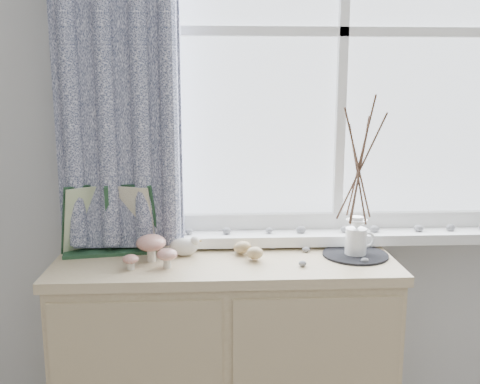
{
  "coord_description": "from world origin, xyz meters",
  "views": [
    {
      "loc": [
        -0.19,
        -0.06,
        1.44
      ],
      "look_at": [
        -0.1,
        1.7,
        1.1
      ],
      "focal_mm": 40.0,
      "sensor_mm": 36.0,
      "label": 1
    }
  ],
  "objects": [
    {
      "name": "toadstool_cluster",
      "position": [
        -0.4,
        1.71,
        0.91
      ],
      "size": [
        0.18,
        0.16,
        0.1
      ],
      "color": "beige",
      "rests_on": "sideboard"
    },
    {
      "name": "wooden_eggs",
      "position": [
        -0.07,
        1.76,
        0.88
      ],
      "size": [
        0.1,
        0.12,
        0.07
      ],
      "color": "tan",
      "rests_on": "sideboard"
    },
    {
      "name": "botanical_book",
      "position": [
        -0.57,
        1.81,
        0.98
      ],
      "size": [
        0.4,
        0.19,
        0.26
      ],
      "primitive_type": null,
      "rotation": [
        0.0,
        0.0,
        0.16
      ],
      "color": "#204329",
      "rests_on": "sideboard"
    },
    {
      "name": "crocheted_doily",
      "position": [
        0.32,
        1.76,
        0.85
      ],
      "size": [
        0.24,
        0.24,
        0.01
      ],
      "primitive_type": "cylinder",
      "color": "black",
      "rests_on": "sideboard"
    },
    {
      "name": "songbird_figurine",
      "position": [
        -0.3,
        1.8,
        0.89
      ],
      "size": [
        0.14,
        0.08,
        0.07
      ],
      "primitive_type": null,
      "rotation": [
        0.0,
        0.0,
        -0.1
      ],
      "color": "white",
      "rests_on": "sideboard"
    },
    {
      "name": "twig_pitcher",
      "position": [
        0.32,
        1.76,
        1.18
      ],
      "size": [
        0.25,
        0.25,
        0.58
      ],
      "rotation": [
        0.0,
        0.0,
        0.25
      ],
      "color": "white",
      "rests_on": "crocheted_doily"
    },
    {
      "name": "sideboard",
      "position": [
        -0.15,
        1.75,
        0.43
      ],
      "size": [
        1.2,
        0.45,
        0.85
      ],
      "color": "beige",
      "rests_on": "ground"
    },
    {
      "name": "sideboard_pebbles",
      "position": [
        0.15,
        1.75,
        0.86
      ],
      "size": [
        0.33,
        0.22,
        0.02
      ],
      "color": "gray",
      "rests_on": "sideboard"
    }
  ]
}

